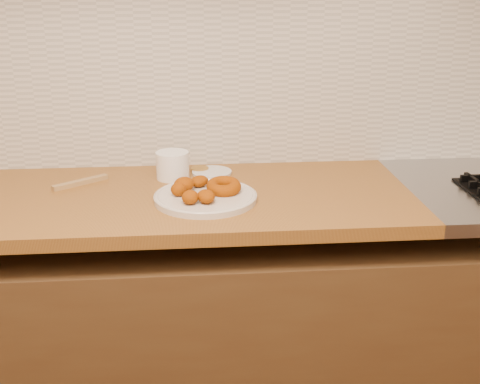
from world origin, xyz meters
name	(u,v)px	position (x,y,z in m)	size (l,w,h in m)	color
wall_back	(238,31)	(0.00, 2.00, 1.35)	(4.00, 0.02, 2.70)	#C8B497
base_cabinet	(246,335)	(0.00, 1.69, 0.39)	(3.60, 0.60, 0.77)	#4E361C
butcher_block	(30,204)	(-0.65, 1.69, 0.88)	(2.30, 0.62, 0.04)	#8E5E26
backsplash	(238,77)	(0.00, 1.99, 1.20)	(3.60, 0.02, 0.60)	beige
donut_plate	(205,198)	(-0.13, 1.62, 0.91)	(0.30, 0.30, 0.02)	beige
ring_donut	(224,186)	(-0.07, 1.64, 0.94)	(0.10, 0.10, 0.04)	#894003
fried_dough_chunks	(192,189)	(-0.17, 1.62, 0.94)	(0.14, 0.22, 0.04)	#894003
plastic_tub	(173,165)	(-0.23, 1.83, 0.94)	(0.11, 0.11, 0.09)	white
tub_lid	(212,172)	(-0.10, 1.87, 0.90)	(0.13, 0.13, 0.01)	silver
brass_jar_lid	(200,169)	(-0.14, 1.91, 0.91)	(0.06, 0.06, 0.01)	#BD8C35
wooden_utensil	(80,182)	(-0.52, 1.80, 0.91)	(0.19, 0.02, 0.01)	#9A7847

